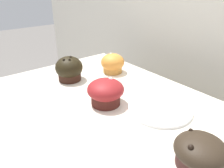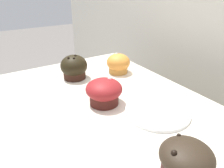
# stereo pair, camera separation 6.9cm
# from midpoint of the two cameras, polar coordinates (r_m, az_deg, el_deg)

# --- Properties ---
(muffin_front_center) EXTENTS (0.10, 0.10, 0.10)m
(muffin_front_center) POSITION_cam_midpoint_polar(r_m,az_deg,el_deg) (0.84, -7.56, 4.23)
(muffin_front_center) COLOR #311A12
(muffin_front_center) RESTS_ON display_counter
(muffin_back_left) EXTENTS (0.09, 0.09, 0.08)m
(muffin_back_left) POSITION_cam_midpoint_polar(r_m,az_deg,el_deg) (0.89, 3.90, 5.25)
(muffin_back_left) COLOR #C98639
(muffin_back_left) RESTS_ON display_counter
(muffin_back_right) EXTENTS (0.11, 0.11, 0.07)m
(muffin_back_right) POSITION_cam_midpoint_polar(r_m,az_deg,el_deg) (0.48, 22.97, -17.72)
(muffin_back_right) COLOR #412321
(muffin_back_right) RESTS_ON display_counter
(muffin_front_left) EXTENTS (0.11, 0.11, 0.08)m
(muffin_front_left) POSITION_cam_midpoint_polar(r_m,az_deg,el_deg) (0.66, 0.92, -2.04)
(muffin_front_left) COLOR #461A15
(muffin_front_left) RESTS_ON display_counter
(serving_plate) EXTENTS (0.19, 0.19, 0.01)m
(serving_plate) POSITION_cam_midpoint_polar(r_m,az_deg,el_deg) (0.65, 14.81, -7.14)
(serving_plate) COLOR white
(serving_plate) RESTS_ON display_counter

